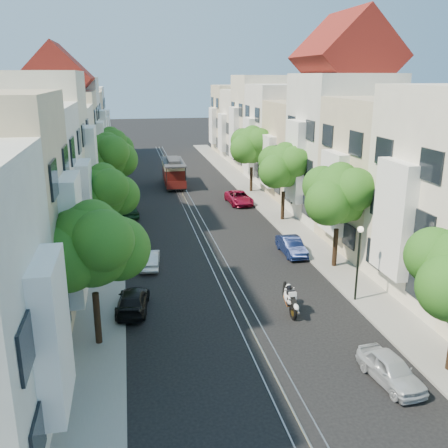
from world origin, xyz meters
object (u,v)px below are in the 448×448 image
tree_e_c (285,167)px  tree_w_a (93,247)px  tree_w_d (111,146)px  parked_car_w_near (133,301)px  parked_car_e_mid (291,246)px  cable_car (174,171)px  parked_car_e_far (239,198)px  parked_car_w_far (129,210)px  tree_w_b (104,193)px  tree_w_c (108,157)px  parked_car_e_near (391,369)px  sportbike_rider (290,298)px  tree_e_b (340,196)px  tree_e_d (252,146)px  parked_car_w_mid (150,259)px  lamp_east (359,252)px  lamp_west (119,189)px

tree_e_c → tree_w_a: tree_w_a is taller
tree_w_d → parked_car_w_near: bearing=-87.1°
tree_w_a → parked_car_e_mid: 16.39m
cable_car → parked_car_e_far: cable_car is taller
parked_car_e_mid → parked_car_e_far: (-0.44, 14.42, 0.01)m
cable_car → parked_car_w_far: size_ratio=1.96×
tree_w_b → cable_car: size_ratio=0.86×
tree_w_c → parked_car_e_near: (11.54, -28.21, -4.49)m
tree_w_a → parked_car_e_far: 27.39m
tree_e_c → tree_w_c: 15.25m
parked_car_e_near → cable_car: bearing=90.2°
sportbike_rider → parked_car_w_far: sportbike_rider is taller
tree_e_b → sportbike_rider: bearing=-131.3°
parked_car_w_near → tree_w_d: bearing=-80.3°
tree_w_a → sportbike_rider: tree_w_a is taller
cable_car → parked_car_e_near: 39.31m
tree_e_b → tree_w_b: 15.25m
parked_car_e_far → parked_car_e_mid: bearing=-91.0°
tree_e_d → parked_car_e_near: 34.60m
parked_car_w_far → tree_e_d: bearing=-157.1°
tree_w_a → tree_e_b: bearing=25.9°
tree_w_c → tree_e_b: bearing=-48.0°
tree_w_b → parked_car_e_mid: tree_w_b is taller
cable_car → parked_car_w_mid: 24.81m
parked_car_e_near → parked_car_w_near: (-10.00, 8.43, -0.02)m
lamp_east → sportbike_rider: 4.48m
tree_w_d → parked_car_w_mid: (2.74, -24.70, -4.06)m
tree_w_c → lamp_west: size_ratio=1.71×
tree_e_b → tree_w_b: size_ratio=1.07×
lamp_west → parked_car_e_mid: 15.56m
sportbike_rider → parked_car_w_near: sportbike_rider is taller
tree_e_c → parked_car_w_near: 20.01m
parked_car_w_far → lamp_west: bearing=60.0°
tree_e_c → parked_car_w_near: tree_e_c is taller
parked_car_w_far → tree_w_c: bearing=-47.8°
tree_w_b → lamp_west: tree_w_b is taller
tree_w_a → parked_car_e_near: (11.54, -5.21, -4.16)m
tree_e_d → tree_w_a: bearing=-116.4°
sportbike_rider → parked_car_w_mid: size_ratio=0.71×
cable_car → parked_car_e_mid: cable_car is taller
cable_car → parked_car_e_far: bearing=-59.8°
parked_car_e_far → tree_w_d: bearing=138.2°
tree_e_b → tree_w_c: tree_w_c is taller
tree_e_d → parked_car_w_mid: (-11.66, -19.70, -4.33)m
tree_w_a → cable_car: size_ratio=0.92×
parked_car_w_near → tree_e_d: bearing=-109.6°
tree_e_b → parked_car_e_far: bearing=98.0°
tree_w_a → parked_car_w_mid: size_ratio=2.05×
parked_car_e_near → parked_car_w_far: 28.68m
lamp_east → parked_car_w_mid: 13.14m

